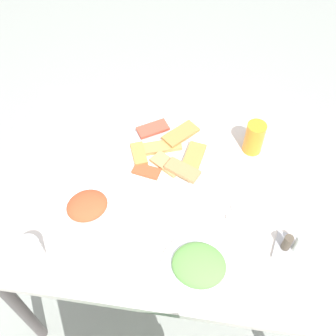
{
  "coord_description": "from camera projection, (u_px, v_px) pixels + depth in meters",
  "views": [
    {
      "loc": [
        -0.11,
        0.74,
        1.83
      ],
      "look_at": [
        0.01,
        -0.05,
        0.77
      ],
      "focal_mm": 42.99,
      "sensor_mm": 36.0,
      "label": 1
    }
  ],
  "objects": [
    {
      "name": "paper_napkin",
      "position": [
        257.0,
        211.0,
        1.27
      ],
      "size": [
        0.12,
        0.12,
        0.0
      ],
      "primitive_type": "cube",
      "rotation": [
        0.0,
        0.0,
        -0.09
      ],
      "color": "white",
      "rests_on": "dining_table"
    },
    {
      "name": "pide_platter",
      "position": [
        166.0,
        153.0,
        1.39
      ],
      "size": [
        0.3,
        0.3,
        0.04
      ],
      "color": "white",
      "rests_on": "dining_table"
    },
    {
      "name": "spoon",
      "position": [
        257.0,
        215.0,
        1.25
      ],
      "size": [
        0.19,
        0.06,
        0.0
      ],
      "primitive_type": "cube",
      "rotation": [
        0.0,
        0.0,
        0.24
      ],
      "color": "silver",
      "rests_on": "paper_napkin"
    },
    {
      "name": "ground_plane",
      "position": [
        169.0,
        274.0,
        1.91
      ],
      "size": [
        6.0,
        6.0,
        0.0
      ],
      "primitive_type": "plane",
      "color": "#A8AFA6"
    },
    {
      "name": "condiment_caddy",
      "position": [
        292.0,
        246.0,
        1.17
      ],
      "size": [
        0.11,
        0.11,
        0.08
      ],
      "color": "#B2B2B7",
      "rests_on": "dining_table"
    },
    {
      "name": "soda_can",
      "position": [
        254.0,
        138.0,
        1.37
      ],
      "size": [
        0.09,
        0.09,
        0.12
      ],
      "primitive_type": "cylinder",
      "rotation": [
        0.0,
        0.0,
        5.84
      ],
      "color": "orange",
      "rests_on": "dining_table"
    },
    {
      "name": "salad_plate_greens",
      "position": [
        87.0,
        207.0,
        1.26
      ],
      "size": [
        0.2,
        0.2,
        0.04
      ],
      "color": "white",
      "rests_on": "dining_table"
    },
    {
      "name": "salad_plate_rice",
      "position": [
        199.0,
        266.0,
        1.14
      ],
      "size": [
        0.22,
        0.22,
        0.04
      ],
      "color": "white",
      "rests_on": "dining_table"
    },
    {
      "name": "fork",
      "position": [
        257.0,
        205.0,
        1.27
      ],
      "size": [
        0.17,
        0.07,
        0.0
      ],
      "primitive_type": "cube",
      "rotation": [
        0.0,
        0.0,
        0.29
      ],
      "color": "silver",
      "rests_on": "paper_napkin"
    },
    {
      "name": "drinking_glass",
      "position": [
        30.0,
        253.0,
        1.13
      ],
      "size": [
        0.07,
        0.07,
        0.1
      ],
      "primitive_type": "cylinder",
      "color": "silver",
      "rests_on": "dining_table"
    },
    {
      "name": "dining_table",
      "position": [
        169.0,
        200.0,
        1.39
      ],
      "size": [
        1.13,
        0.82,
        0.74
      ],
      "color": "silver",
      "rests_on": "ground_plane"
    }
  ]
}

